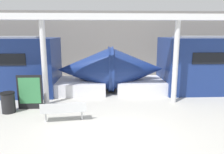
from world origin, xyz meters
name	(u,v)px	position (x,y,z in m)	size (l,w,h in m)	color
ground_plane	(116,138)	(0.00, 0.00, 0.00)	(60.00, 60.00, 0.00)	#B2AFA8
station_wall	(107,44)	(0.00, 10.58, 2.50)	(56.00, 0.20, 5.00)	gray
bench_near	(64,110)	(-1.93, 1.46, 0.48)	(1.78, 0.63, 0.79)	silver
trash_bin	(8,102)	(-4.48, 2.57, 0.45)	(0.59, 0.59, 0.90)	black
poster_board	(30,92)	(-3.66, 2.97, 0.79)	(1.11, 0.07, 1.56)	black
support_column_near	(44,64)	(-3.11, 3.59, 1.98)	(0.26, 0.26, 3.96)	silver
support_column_far	(176,63)	(3.12, 3.59, 1.98)	(0.26, 0.26, 3.96)	silver
canopy_beam	(41,17)	(-3.11, 3.59, 4.10)	(28.00, 0.60, 0.28)	silver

